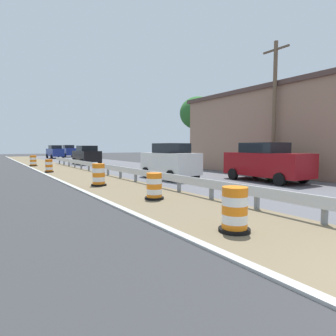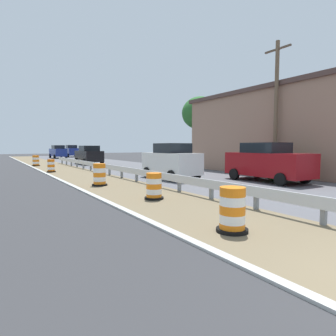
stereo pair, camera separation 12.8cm
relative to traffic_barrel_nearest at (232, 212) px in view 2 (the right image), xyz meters
name	(u,v)px [view 2 (the right image)]	position (x,y,z in m)	size (l,w,h in m)	color
guardrail_median	(323,204)	(2.23, -0.79, 0.06)	(0.18, 59.85, 0.71)	silver
traffic_barrel_nearest	(232,212)	(0.00, 0.00, 0.00)	(0.72, 0.72, 1.02)	orange
traffic_barrel_close	(154,187)	(0.47, 4.39, -0.03)	(0.70, 0.70, 0.96)	orange
traffic_barrel_mid	(100,176)	(-0.01, 8.91, 0.03)	(0.74, 0.74, 1.08)	orange
traffic_barrel_far	(51,166)	(-0.65, 17.88, -0.03)	(0.63, 0.63, 0.96)	orange
traffic_barrel_farther	(36,161)	(-0.66, 25.69, 0.02)	(0.74, 0.74, 1.05)	orange
car_lead_near_lane	(171,161)	(4.55, 9.53, 0.59)	(2.01, 4.05, 2.10)	silver
car_trailing_near_lane	(72,151)	(8.27, 48.36, 0.62)	(2.11, 4.34, 2.15)	navy
car_lead_far_lane	(89,155)	(4.54, 25.62, 0.54)	(2.18, 4.13, 1.99)	black
car_mid_far_lane	(89,153)	(7.99, 36.90, 0.51)	(1.93, 4.46, 1.93)	#195128
car_trailing_far_lane	(58,152)	(5.02, 43.92, 0.59)	(2.10, 4.80, 2.09)	navy
car_distant_a	(267,162)	(8.31, 5.64, 0.61)	(2.23, 4.83, 2.12)	maroon
roadside_shop_near	(290,132)	(14.78, 8.76, 2.54)	(8.23, 14.61, 5.97)	#93705B
utility_pole_near	(276,107)	(10.53, 6.86, 3.85)	(0.24, 1.80, 8.30)	brown
bush_roadside	(279,167)	(8.77, 5.23, 0.34)	(2.06, 2.06, 1.59)	#286028
tree_roadside	(200,113)	(14.21, 18.87, 4.87)	(3.77, 3.77, 7.06)	brown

